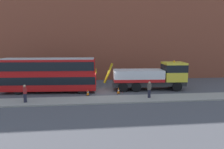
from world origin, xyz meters
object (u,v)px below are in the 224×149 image
recovery_tow_truck (152,76)px  pedestrian_onlooker (25,94)px  double_decker_bus (49,74)px  pedestrian_bystander (149,90)px  traffic_cone_midway (118,91)px  traffic_cone_near_bus (88,92)px

recovery_tow_truck → pedestrian_onlooker: bearing=-158.1°
double_decker_bus → pedestrian_bystander: (10.86, -4.40, -1.25)m
pedestrian_bystander → traffic_cone_midway: 3.94m
double_decker_bus → traffic_cone_midway: bearing=-8.8°
pedestrian_onlooker → pedestrian_bystander: size_ratio=1.00×
double_decker_bus → pedestrian_bystander: 11.78m
recovery_tow_truck → double_decker_bus: (-12.52, 0.03, 0.47)m
recovery_tow_truck → pedestrian_bystander: bearing=-107.5°
recovery_tow_truck → traffic_cone_midway: (-4.50, -1.71, -1.42)m
double_decker_bus → traffic_cone_near_bus: double_decker_bus is taller
traffic_cone_midway → pedestrian_onlooker: bearing=-162.7°
pedestrian_onlooker → pedestrian_bystander: (12.32, 0.30, 0.00)m
double_decker_bus → traffic_cone_near_bus: bearing=-22.3°
double_decker_bus → pedestrian_onlooker: (-1.46, -4.70, -1.25)m
pedestrian_onlooker → traffic_cone_midway: (9.48, 2.96, -0.64)m
recovery_tow_truck → pedestrian_bystander: recovery_tow_truck is taller
traffic_cone_near_bus → traffic_cone_midway: (3.51, 0.43, 0.00)m
recovery_tow_truck → pedestrian_onlooker: size_ratio=5.97×
double_decker_bus → pedestrian_onlooker: double_decker_bus is taller
double_decker_bus → pedestrian_onlooker: 5.07m
pedestrian_bystander → traffic_cone_near_bus: bearing=26.0°
pedestrian_onlooker → traffic_cone_near_bus: bearing=-7.5°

